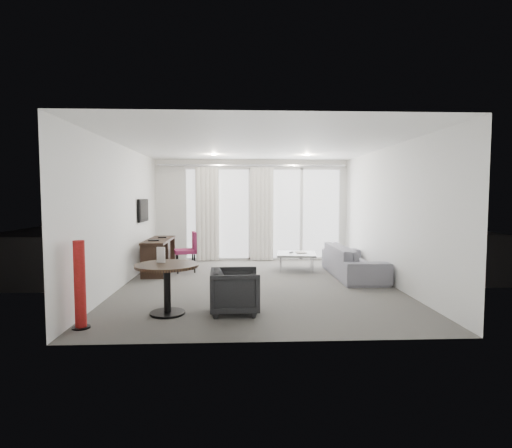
{
  "coord_description": "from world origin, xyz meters",
  "views": [
    {
      "loc": [
        -0.36,
        -7.44,
        1.66
      ],
      "look_at": [
        0.0,
        0.6,
        1.1
      ],
      "focal_mm": 28.0,
      "sensor_mm": 36.0,
      "label": 1
    }
  ],
  "objects_px": {
    "tub_armchair": "(235,291)",
    "round_table": "(167,289)",
    "desk": "(159,256)",
    "desk_chair": "(185,252)",
    "rattan_chair_b": "(314,238)",
    "red_lamp": "(80,285)",
    "sofa": "(353,261)",
    "rattan_chair_a": "(276,238)",
    "coffee_table": "(296,261)"
  },
  "relations": [
    {
      "from": "desk_chair",
      "to": "rattan_chair_a",
      "type": "distance_m",
      "value": 4.25
    },
    {
      "from": "coffee_table",
      "to": "rattan_chair_b",
      "type": "height_order",
      "value": "rattan_chair_b"
    },
    {
      "from": "sofa",
      "to": "desk_chair",
      "type": "bearing_deg",
      "value": 79.74
    },
    {
      "from": "desk_chair",
      "to": "sofa",
      "type": "height_order",
      "value": "desk_chair"
    },
    {
      "from": "tub_armchair",
      "to": "round_table",
      "type": "bearing_deg",
      "value": 88.71
    },
    {
      "from": "round_table",
      "to": "coffee_table",
      "type": "distance_m",
      "value": 4.02
    },
    {
      "from": "desk_chair",
      "to": "rattan_chair_b",
      "type": "xyz_separation_m",
      "value": [
        3.54,
        3.53,
        -0.08
      ]
    },
    {
      "from": "round_table",
      "to": "tub_armchair",
      "type": "relative_size",
      "value": 1.28
    },
    {
      "from": "desk_chair",
      "to": "coffee_table",
      "type": "height_order",
      "value": "desk_chair"
    },
    {
      "from": "round_table",
      "to": "tub_armchair",
      "type": "height_order",
      "value": "round_table"
    },
    {
      "from": "rattan_chair_a",
      "to": "desk",
      "type": "bearing_deg",
      "value": -146.15
    },
    {
      "from": "desk",
      "to": "rattan_chair_a",
      "type": "bearing_deg",
      "value": 50.89
    },
    {
      "from": "red_lamp",
      "to": "tub_armchair",
      "type": "height_order",
      "value": "red_lamp"
    },
    {
      "from": "desk",
      "to": "desk_chair",
      "type": "relative_size",
      "value": 1.75
    },
    {
      "from": "desk",
      "to": "round_table",
      "type": "height_order",
      "value": "desk"
    },
    {
      "from": "sofa",
      "to": "rattan_chair_b",
      "type": "relative_size",
      "value": 2.99
    },
    {
      "from": "tub_armchair",
      "to": "sofa",
      "type": "height_order",
      "value": "sofa"
    },
    {
      "from": "tub_armchair",
      "to": "coffee_table",
      "type": "height_order",
      "value": "tub_armchair"
    },
    {
      "from": "round_table",
      "to": "sofa",
      "type": "distance_m",
      "value": 4.22
    },
    {
      "from": "desk_chair",
      "to": "round_table",
      "type": "relative_size",
      "value": 0.99
    },
    {
      "from": "desk",
      "to": "tub_armchair",
      "type": "bearing_deg",
      "value": -61.68
    },
    {
      "from": "red_lamp",
      "to": "rattan_chair_a",
      "type": "relative_size",
      "value": 1.49
    },
    {
      "from": "red_lamp",
      "to": "rattan_chair_b",
      "type": "height_order",
      "value": "red_lamp"
    },
    {
      "from": "desk",
      "to": "tub_armchair",
      "type": "height_order",
      "value": "desk"
    },
    {
      "from": "desk",
      "to": "rattan_chair_b",
      "type": "relative_size",
      "value": 2.11
    },
    {
      "from": "desk",
      "to": "rattan_chair_b",
      "type": "distance_m",
      "value": 5.43
    },
    {
      "from": "desk",
      "to": "red_lamp",
      "type": "relative_size",
      "value": 1.39
    },
    {
      "from": "sofa",
      "to": "rattan_chair_a",
      "type": "distance_m",
      "value": 4.36
    },
    {
      "from": "desk",
      "to": "round_table",
      "type": "relative_size",
      "value": 1.74
    },
    {
      "from": "tub_armchair",
      "to": "coffee_table",
      "type": "relative_size",
      "value": 0.82
    },
    {
      "from": "desk",
      "to": "coffee_table",
      "type": "relative_size",
      "value": 1.82
    },
    {
      "from": "coffee_table",
      "to": "rattan_chair_a",
      "type": "bearing_deg",
      "value": 92.26
    },
    {
      "from": "red_lamp",
      "to": "rattan_chair_b",
      "type": "xyz_separation_m",
      "value": [
        4.36,
        7.26,
        -0.19
      ]
    },
    {
      "from": "desk_chair",
      "to": "red_lamp",
      "type": "xyz_separation_m",
      "value": [
        -0.82,
        -3.73,
        0.11
      ]
    },
    {
      "from": "coffee_table",
      "to": "tub_armchair",
      "type": "bearing_deg",
      "value": -112.54
    },
    {
      "from": "red_lamp",
      "to": "sofa",
      "type": "bearing_deg",
      "value": 35.26
    },
    {
      "from": "desk_chair",
      "to": "coffee_table",
      "type": "xyz_separation_m",
      "value": [
        2.47,
        0.11,
        -0.25
      ]
    },
    {
      "from": "desk_chair",
      "to": "round_table",
      "type": "distance_m",
      "value": 3.17
    },
    {
      "from": "coffee_table",
      "to": "round_table",
      "type": "bearing_deg",
      "value": -125.16
    },
    {
      "from": "tub_armchair",
      "to": "rattan_chair_b",
      "type": "bearing_deg",
      "value": -21.95
    },
    {
      "from": "rattan_chair_b",
      "to": "desk_chair",
      "type": "bearing_deg",
      "value": -113.75
    },
    {
      "from": "rattan_chair_a",
      "to": "desk_chair",
      "type": "bearing_deg",
      "value": -140.44
    },
    {
      "from": "sofa",
      "to": "rattan_chair_b",
      "type": "distance_m",
      "value": 4.18
    },
    {
      "from": "red_lamp",
      "to": "rattan_chair_a",
      "type": "bearing_deg",
      "value": 66.54
    },
    {
      "from": "sofa",
      "to": "red_lamp",
      "type": "bearing_deg",
      "value": 125.26
    },
    {
      "from": "desk_chair",
      "to": "rattan_chair_b",
      "type": "bearing_deg",
      "value": 31.97
    },
    {
      "from": "desk",
      "to": "rattan_chair_b",
      "type": "height_order",
      "value": "rattan_chair_b"
    },
    {
      "from": "rattan_chair_a",
      "to": "round_table",
      "type": "bearing_deg",
      "value": -125.0
    },
    {
      "from": "desk_chair",
      "to": "round_table",
      "type": "bearing_deg",
      "value": -100.05
    },
    {
      "from": "rattan_chair_a",
      "to": "coffee_table",
      "type": "bearing_deg",
      "value": -104.79
    }
  ]
}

